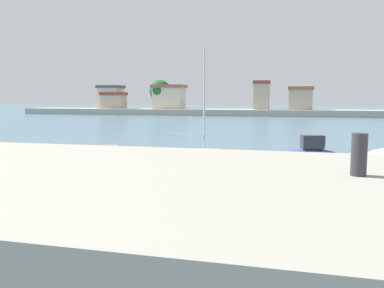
# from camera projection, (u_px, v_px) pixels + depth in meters

# --- Properties ---
(ground_plane) EXTENTS (400.00, 400.00, 0.00)m
(ground_plane) POSITION_uv_depth(u_px,v_px,m) (18.00, 206.00, 13.99)
(ground_plane) COLOR slate
(mooring_bollard) EXTENTS (0.22, 0.22, 0.62)m
(mooring_bollard) POSITION_uv_depth(u_px,v_px,m) (359.00, 155.00, 5.66)
(mooring_bollard) COLOR #2D2D33
(mooring_bollard) RESTS_ON seawall_embankment
(moored_boat_2) EXTENTS (4.50, 3.58, 0.86)m
(moored_boat_2) POSITION_uv_depth(u_px,v_px,m) (89.00, 153.00, 24.42)
(moored_boat_2) COLOR #9E9EA3
(moored_boat_2) RESTS_ON ground
(moored_boat_3) EXTENTS (5.72, 2.52, 6.86)m
(moored_boat_3) POSITION_uv_depth(u_px,v_px,m) (206.00, 154.00, 24.03)
(moored_boat_3) COLOR white
(moored_boat_3) RESTS_ON ground
(moored_boat_4) EXTENTS (3.75, 2.00, 1.67)m
(moored_boat_4) POSITION_uv_depth(u_px,v_px,m) (309.00, 154.00, 23.12)
(moored_boat_4) COLOR #3856A8
(moored_boat_4) RESTS_ON ground
(mooring_buoy_0) EXTENTS (0.42, 0.42, 0.42)m
(mooring_buoy_0) POSITION_uv_depth(u_px,v_px,m) (181.00, 191.00, 15.44)
(mooring_buoy_0) COLOR orange
(mooring_buoy_0) RESTS_ON ground
(distant_shoreline) EXTENTS (107.07, 9.74, 8.10)m
(distant_shoreline) POSITION_uv_depth(u_px,v_px,m) (236.00, 106.00, 87.96)
(distant_shoreline) COLOR #9E998C
(distant_shoreline) RESTS_ON ground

